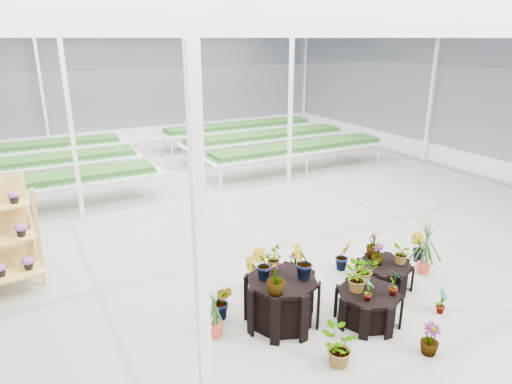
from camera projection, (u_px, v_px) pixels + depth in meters
name	position (u px, v px, depth m)	size (l,w,h in m)	color
ground_plane	(269.00, 256.00, 9.26)	(24.00, 24.00, 0.00)	gray
greenhouse_shell	(270.00, 147.00, 8.54)	(18.00, 24.00, 4.50)	white
steel_frame	(270.00, 147.00, 8.54)	(18.00, 24.00, 4.50)	silver
nursery_benches	(161.00, 158.00, 15.12)	(16.00, 7.00, 0.84)	silver
plinth_tall	(282.00, 301.00, 6.96)	(1.12, 1.12, 0.76)	black
plinth_mid	(368.00, 306.00, 7.04)	(0.99, 0.99, 0.52)	black
plinth_low	(384.00, 274.00, 8.09)	(0.96, 0.96, 0.43)	black
nursery_plants	(340.00, 274.00, 7.40)	(4.86, 3.07, 1.35)	#224518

